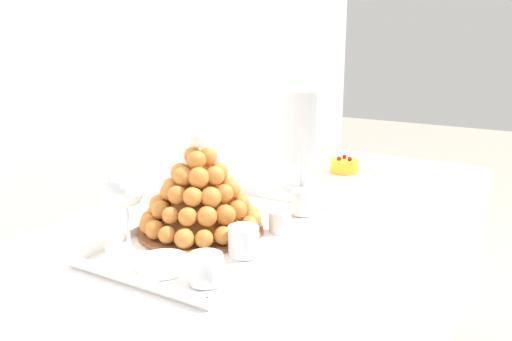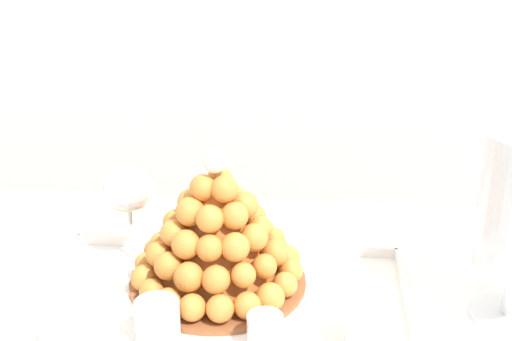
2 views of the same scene
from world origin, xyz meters
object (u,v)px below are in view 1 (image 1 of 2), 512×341
at_px(croquembouche, 200,195).
at_px(wine_glass, 125,191).
at_px(dessert_cup_centre, 280,222).
at_px(dessert_cup_mid_left, 244,242).
at_px(serving_tray, 223,235).
at_px(dessert_cup_mid_right, 303,203).
at_px(macaron_goblet, 304,128).
at_px(dessert_cup_left, 206,270).
at_px(creme_brulee_ramekin, 163,263).
at_px(fruit_tart_plate, 344,169).

height_order(croquembouche, wine_glass, croquembouche).
bearing_deg(croquembouche, dessert_cup_centre, -60.43).
xyz_separation_m(dessert_cup_mid_left, dessert_cup_centre, (0.15, -0.00, -0.01)).
bearing_deg(croquembouche, wine_glass, 156.60).
bearing_deg(serving_tray, wine_glass, 144.83).
height_order(serving_tray, dessert_cup_mid_left, dessert_cup_mid_left).
relative_size(dessert_cup_mid_right, macaron_goblet, 0.21).
bearing_deg(dessert_cup_left, dessert_cup_mid_right, 2.05).
relative_size(dessert_cup_mid_left, creme_brulee_ramekin, 0.64).
bearing_deg(wine_glass, croquembouche, -23.40).
bearing_deg(dessert_cup_mid_left, dessert_cup_left, -177.15).
relative_size(serving_tray, fruit_tart_plate, 2.82).
bearing_deg(dessert_cup_mid_left, dessert_cup_mid_right, 1.67).
height_order(dessert_cup_mid_right, macaron_goblet, macaron_goblet).
bearing_deg(dessert_cup_mid_right, dessert_cup_left, -177.95).
bearing_deg(creme_brulee_ramekin, dessert_cup_left, -91.00).
distance_m(creme_brulee_ramekin, fruit_tart_plate, 0.84).
xyz_separation_m(creme_brulee_ramekin, wine_glass, (0.04, 0.12, 0.11)).
relative_size(serving_tray, croquembouche, 2.03).
height_order(creme_brulee_ramekin, wine_glass, wine_glass).
xyz_separation_m(croquembouche, macaron_goblet, (0.43, -0.04, 0.08)).
bearing_deg(dessert_cup_left, dessert_cup_centre, 1.04).
xyz_separation_m(dessert_cup_mid_right, fruit_tart_plate, (0.43, 0.06, -0.02)).
distance_m(dessert_cup_mid_left, dessert_cup_centre, 0.15).
bearing_deg(wine_glass, serving_tray, -35.17).
height_order(serving_tray, dessert_cup_mid_right, dessert_cup_mid_right).
bearing_deg(macaron_goblet, croquembouche, 175.13).
relative_size(serving_tray, dessert_cup_left, 9.03).
xyz_separation_m(creme_brulee_ramekin, macaron_goblet, (0.62, 0.02, 0.16)).
bearing_deg(wine_glass, dessert_cup_left, -100.18).
xyz_separation_m(dessert_cup_mid_right, creme_brulee_ramekin, (-0.41, 0.08, -0.02)).
relative_size(croquembouche, wine_glass, 1.58).
height_order(croquembouche, dessert_cup_left, croquembouche).
height_order(creme_brulee_ramekin, fruit_tart_plate, fruit_tart_plate).
relative_size(dessert_cup_left, macaron_goblet, 0.22).
bearing_deg(macaron_goblet, creme_brulee_ramekin, -178.18).
distance_m(dessert_cup_left, fruit_tart_plate, 0.84).
bearing_deg(dessert_cup_centre, dessert_cup_mid_right, 4.18).
height_order(dessert_cup_mid_right, fruit_tart_plate, dessert_cup_mid_right).
height_order(croquembouche, dessert_cup_centre, croquembouche).
distance_m(dessert_cup_mid_right, fruit_tart_plate, 0.43).
xyz_separation_m(dessert_cup_left, macaron_goblet, (0.62, 0.12, 0.14)).
bearing_deg(croquembouche, creme_brulee_ramekin, -163.57).
xyz_separation_m(dessert_cup_mid_right, macaron_goblet, (0.21, 0.10, 0.14)).
height_order(dessert_cup_mid_left, wine_glass, wine_glass).
distance_m(dessert_cup_mid_right, macaron_goblet, 0.28).
xyz_separation_m(croquembouche, fruit_tart_plate, (0.65, -0.08, -0.08)).
bearing_deg(creme_brulee_ramekin, dessert_cup_mid_right, -11.68).
height_order(dessert_cup_left, macaron_goblet, macaron_goblet).
bearing_deg(macaron_goblet, serving_tray, -178.16).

